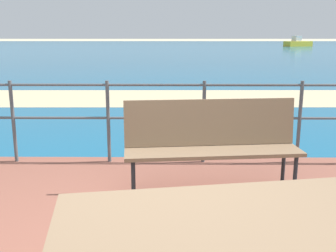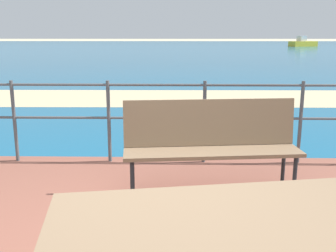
% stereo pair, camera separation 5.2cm
% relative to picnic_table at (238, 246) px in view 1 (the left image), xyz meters
% --- Properties ---
extents(sea_water, '(90.00, 90.00, 0.01)m').
position_rel_picnic_table_xyz_m(sea_water, '(-0.51, 40.62, -0.64)').
color(sea_water, '#145B84').
rests_on(sea_water, ground).
extents(beach_strip, '(54.02, 3.27, 0.01)m').
position_rel_picnic_table_xyz_m(beach_strip, '(-0.51, 8.43, -0.64)').
color(beach_strip, tan).
rests_on(beach_strip, ground).
extents(picnic_table, '(1.96, 1.74, 0.75)m').
position_rel_picnic_table_xyz_m(picnic_table, '(0.00, 0.00, 0.00)').
color(picnic_table, '#7A6047').
rests_on(picnic_table, patio_paving).
extents(park_bench, '(1.75, 0.59, 0.95)m').
position_rel_picnic_table_xyz_m(park_bench, '(0.08, 2.05, -0.02)').
color(park_bench, '#7A6047').
rests_on(park_bench, patio_paving).
extents(railing_fence, '(5.94, 0.04, 1.02)m').
position_rel_picnic_table_xyz_m(railing_fence, '(-0.51, 3.04, 0.06)').
color(railing_fence, '#4C5156').
rests_on(railing_fence, patio_paving).
extents(boat_near, '(4.03, 2.58, 1.33)m').
position_rel_picnic_table_xyz_m(boat_near, '(15.97, 49.93, -0.21)').
color(boat_near, yellow).
rests_on(boat_near, sea_water).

